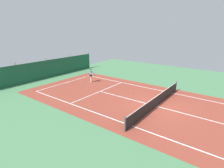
{
  "coord_description": "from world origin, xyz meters",
  "views": [
    {
      "loc": [
        -13.7,
        -5.47,
        6.44
      ],
      "look_at": [
        0.59,
        5.25,
        0.9
      ],
      "focal_mm": 28.76,
      "sensor_mm": 36.0,
      "label": 1
    }
  ],
  "objects_px": {
    "tennis_player": "(91,75)",
    "tennis_ball_midcourt": "(131,90)",
    "tennis_ball_by_sideline": "(87,89)",
    "tennis_net": "(157,101)",
    "parked_car": "(55,65)",
    "tennis_ball_near_player": "(81,82)"
  },
  "relations": [
    {
      "from": "tennis_ball_midcourt",
      "to": "tennis_net",
      "type": "bearing_deg",
      "value": -118.79
    },
    {
      "from": "tennis_ball_by_sideline",
      "to": "tennis_player",
      "type": "bearing_deg",
      "value": 32.12
    },
    {
      "from": "parked_car",
      "to": "tennis_ball_near_player",
      "type": "bearing_deg",
      "value": -106.78
    },
    {
      "from": "tennis_net",
      "to": "tennis_player",
      "type": "xyz_separation_m",
      "value": [
        1.96,
        9.53,
        0.45
      ]
    },
    {
      "from": "tennis_ball_by_sideline",
      "to": "tennis_ball_near_player",
      "type": "bearing_deg",
      "value": 59.03
    },
    {
      "from": "tennis_ball_near_player",
      "to": "tennis_ball_midcourt",
      "type": "height_order",
      "value": "same"
    },
    {
      "from": "tennis_ball_near_player",
      "to": "parked_car",
      "type": "distance_m",
      "value": 8.5
    },
    {
      "from": "tennis_net",
      "to": "tennis_ball_near_player",
      "type": "xyz_separation_m",
      "value": [
        1.19,
        10.61,
        -0.48
      ]
    },
    {
      "from": "tennis_ball_near_player",
      "to": "parked_car",
      "type": "xyz_separation_m",
      "value": [
        2.26,
        8.16,
        0.81
      ]
    },
    {
      "from": "tennis_ball_by_sideline",
      "to": "parked_car",
      "type": "distance_m",
      "value": 11.32
    },
    {
      "from": "parked_car",
      "to": "tennis_net",
      "type": "bearing_deg",
      "value": -101.72
    },
    {
      "from": "tennis_ball_by_sideline",
      "to": "tennis_ball_midcourt",
      "type": "bearing_deg",
      "value": -59.95
    },
    {
      "from": "tennis_ball_midcourt",
      "to": "parked_car",
      "type": "distance_m",
      "value": 14.95
    },
    {
      "from": "tennis_player",
      "to": "tennis_ball_by_sideline",
      "type": "height_order",
      "value": "tennis_player"
    },
    {
      "from": "tennis_player",
      "to": "tennis_ball_near_player",
      "type": "bearing_deg",
      "value": -83.29
    },
    {
      "from": "tennis_ball_midcourt",
      "to": "parked_car",
      "type": "xyz_separation_m",
      "value": [
        1.31,
        14.87,
        0.81
      ]
    },
    {
      "from": "tennis_ball_midcourt",
      "to": "tennis_ball_near_player",
      "type": "bearing_deg",
      "value": 98.01
    },
    {
      "from": "tennis_player",
      "to": "tennis_ball_by_sideline",
      "type": "bearing_deg",
      "value": 3.27
    },
    {
      "from": "tennis_ball_by_sideline",
      "to": "tennis_net",
      "type": "bearing_deg",
      "value": -87.86
    },
    {
      "from": "tennis_player",
      "to": "tennis_ball_midcourt",
      "type": "relative_size",
      "value": 24.85
    },
    {
      "from": "tennis_net",
      "to": "tennis_ball_by_sideline",
      "type": "bearing_deg",
      "value": 92.14
    },
    {
      "from": "tennis_player",
      "to": "tennis_ball_near_player",
      "type": "distance_m",
      "value": 1.61
    }
  ]
}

